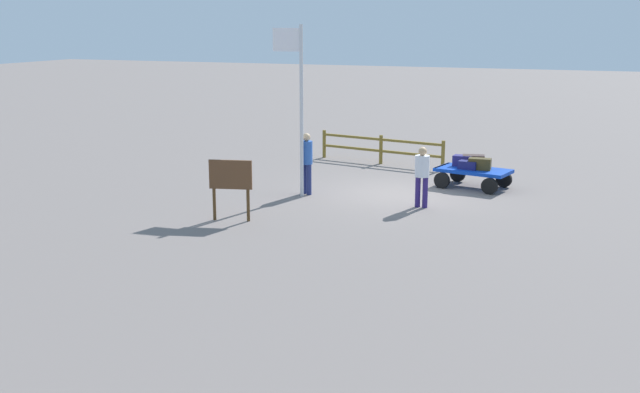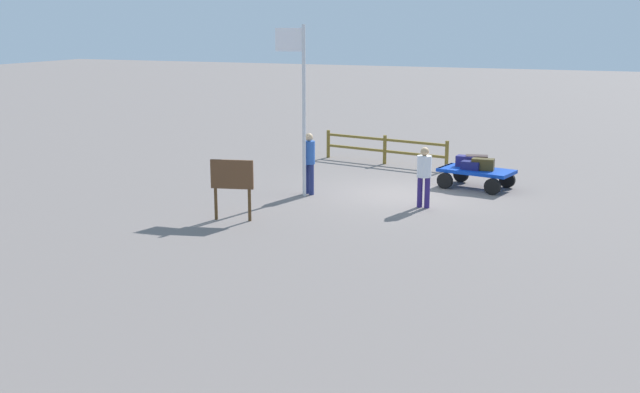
{
  "view_description": "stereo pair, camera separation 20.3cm",
  "coord_description": "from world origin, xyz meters",
  "px_view_note": "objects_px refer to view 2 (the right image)",
  "views": [
    {
      "loc": [
        -5.79,
        20.89,
        4.84
      ],
      "look_at": [
        0.05,
        6.0,
        1.19
      ],
      "focal_mm": 43.48,
      "sensor_mm": 36.0,
      "label": 1
    },
    {
      "loc": [
        -5.98,
        20.81,
        4.84
      ],
      "look_at": [
        0.05,
        6.0,
        1.19
      ],
      "focal_mm": 43.48,
      "sensor_mm": 36.0,
      "label": 2
    }
  ],
  "objects_px": {
    "suitcase_olive": "(477,161)",
    "worker_lead": "(424,172)",
    "flagpole": "(300,95)",
    "suitcase_tan": "(466,161)",
    "suitcase_navy": "(483,164)",
    "signboard": "(232,180)",
    "suitcase_grey": "(471,165)",
    "worker_trailing": "(309,159)",
    "luggage_cart": "(476,174)"
  },
  "relations": [
    {
      "from": "worker_trailing",
      "to": "flagpole",
      "type": "xyz_separation_m",
      "value": [
        0.15,
        0.25,
        1.81
      ]
    },
    {
      "from": "suitcase_olive",
      "to": "suitcase_navy",
      "type": "xyz_separation_m",
      "value": [
        -0.28,
        0.5,
        0.0
      ]
    },
    {
      "from": "suitcase_olive",
      "to": "suitcase_grey",
      "type": "xyz_separation_m",
      "value": [
        0.05,
        0.54,
        -0.04
      ]
    },
    {
      "from": "suitcase_tan",
      "to": "flagpole",
      "type": "height_order",
      "value": "flagpole"
    },
    {
      "from": "luggage_cart",
      "to": "suitcase_navy",
      "type": "xyz_separation_m",
      "value": [
        -0.21,
        0.08,
        0.31
      ]
    },
    {
      "from": "suitcase_navy",
      "to": "worker_trailing",
      "type": "relative_size",
      "value": 0.37
    },
    {
      "from": "suitcase_navy",
      "to": "worker_trailing",
      "type": "bearing_deg",
      "value": 29.58
    },
    {
      "from": "flagpole",
      "to": "suitcase_tan",
      "type": "bearing_deg",
      "value": -141.84
    },
    {
      "from": "worker_trailing",
      "to": "signboard",
      "type": "distance_m",
      "value": 3.48
    },
    {
      "from": "suitcase_grey",
      "to": "flagpole",
      "type": "height_order",
      "value": "flagpole"
    },
    {
      "from": "suitcase_olive",
      "to": "suitcase_navy",
      "type": "bearing_deg",
      "value": 119.12
    },
    {
      "from": "signboard",
      "to": "suitcase_grey",
      "type": "bearing_deg",
      "value": -128.54
    },
    {
      "from": "luggage_cart",
      "to": "flagpole",
      "type": "xyz_separation_m",
      "value": [
        4.37,
        2.85,
        2.39
      ]
    },
    {
      "from": "luggage_cart",
      "to": "suitcase_grey",
      "type": "distance_m",
      "value": 0.31
    },
    {
      "from": "suitcase_olive",
      "to": "worker_lead",
      "type": "bearing_deg",
      "value": 77.71
    },
    {
      "from": "suitcase_navy",
      "to": "flagpole",
      "type": "bearing_deg",
      "value": 31.14
    },
    {
      "from": "signboard",
      "to": "suitcase_olive",
      "type": "bearing_deg",
      "value": -126.41
    },
    {
      "from": "suitcase_navy",
      "to": "worker_trailing",
      "type": "height_order",
      "value": "worker_trailing"
    },
    {
      "from": "luggage_cart",
      "to": "suitcase_tan",
      "type": "height_order",
      "value": "suitcase_tan"
    },
    {
      "from": "worker_trailing",
      "to": "flagpole",
      "type": "bearing_deg",
      "value": 59.83
    },
    {
      "from": "luggage_cart",
      "to": "suitcase_olive",
      "type": "xyz_separation_m",
      "value": [
        0.06,
        -0.42,
        0.31
      ]
    },
    {
      "from": "worker_lead",
      "to": "worker_trailing",
      "type": "height_order",
      "value": "worker_trailing"
    },
    {
      "from": "suitcase_tan",
      "to": "worker_lead",
      "type": "height_order",
      "value": "worker_lead"
    },
    {
      "from": "worker_trailing",
      "to": "signboard",
      "type": "relative_size",
      "value": 1.15
    },
    {
      "from": "suitcase_tan",
      "to": "suitcase_grey",
      "type": "bearing_deg",
      "value": 119.02
    },
    {
      "from": "worker_trailing",
      "to": "suitcase_grey",
      "type": "bearing_deg",
      "value": -148.97
    },
    {
      "from": "luggage_cart",
      "to": "worker_lead",
      "type": "distance_m",
      "value": 3.1
    },
    {
      "from": "suitcase_navy",
      "to": "worker_trailing",
      "type": "xyz_separation_m",
      "value": [
        4.43,
        2.52,
        0.28
      ]
    },
    {
      "from": "suitcase_grey",
      "to": "worker_trailing",
      "type": "relative_size",
      "value": 0.34
    },
    {
      "from": "suitcase_tan",
      "to": "worker_lead",
      "type": "bearing_deg",
      "value": 82.28
    },
    {
      "from": "luggage_cart",
      "to": "worker_trailing",
      "type": "bearing_deg",
      "value": 31.62
    },
    {
      "from": "flagpole",
      "to": "signboard",
      "type": "xyz_separation_m",
      "value": [
        0.45,
        3.18,
        -1.81
      ]
    },
    {
      "from": "worker_trailing",
      "to": "suitcase_navy",
      "type": "bearing_deg",
      "value": -150.42
    },
    {
      "from": "luggage_cart",
      "to": "flagpole",
      "type": "relative_size",
      "value": 0.48
    },
    {
      "from": "luggage_cart",
      "to": "suitcase_navy",
      "type": "height_order",
      "value": "suitcase_navy"
    },
    {
      "from": "suitcase_tan",
      "to": "flagpole",
      "type": "relative_size",
      "value": 0.12
    },
    {
      "from": "luggage_cart",
      "to": "signboard",
      "type": "xyz_separation_m",
      "value": [
        4.81,
        6.03,
        0.59
      ]
    },
    {
      "from": "suitcase_navy",
      "to": "suitcase_grey",
      "type": "height_order",
      "value": "suitcase_navy"
    },
    {
      "from": "flagpole",
      "to": "suitcase_grey",
      "type": "bearing_deg",
      "value": -147.39
    },
    {
      "from": "suitcase_grey",
      "to": "worker_trailing",
      "type": "height_order",
      "value": "worker_trailing"
    },
    {
      "from": "suitcase_tan",
      "to": "worker_trailing",
      "type": "bearing_deg",
      "value": 36.89
    },
    {
      "from": "worker_lead",
      "to": "flagpole",
      "type": "relative_size",
      "value": 0.34
    },
    {
      "from": "suitcase_grey",
      "to": "flagpole",
      "type": "relative_size",
      "value": 0.12
    },
    {
      "from": "flagpole",
      "to": "worker_trailing",
      "type": "bearing_deg",
      "value": -120.17
    },
    {
      "from": "suitcase_tan",
      "to": "flagpole",
      "type": "bearing_deg",
      "value": 38.16
    },
    {
      "from": "suitcase_olive",
      "to": "suitcase_tan",
      "type": "distance_m",
      "value": 0.31
    },
    {
      "from": "suitcase_olive",
      "to": "flagpole",
      "type": "height_order",
      "value": "flagpole"
    },
    {
      "from": "worker_lead",
      "to": "suitcase_navy",
      "type": "bearing_deg",
      "value": -109.39
    },
    {
      "from": "suitcase_grey",
      "to": "flagpole",
      "type": "distance_m",
      "value": 5.48
    },
    {
      "from": "suitcase_navy",
      "to": "suitcase_tan",
      "type": "distance_m",
      "value": 0.69
    }
  ]
}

